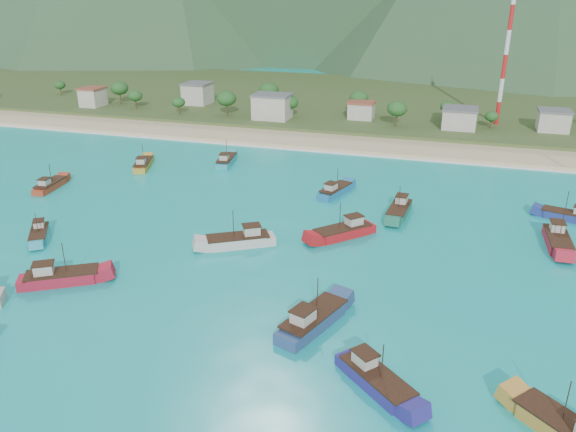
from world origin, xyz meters
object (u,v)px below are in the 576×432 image
(boat_6, at_px, (376,381))
(boat_5, at_px, (344,232))
(boat_24, at_px, (557,241))
(boat_23, at_px, (239,241))
(boat_8, at_px, (39,235))
(boat_12, at_px, (226,161))
(boat_4, at_px, (569,216))
(boat_2, at_px, (61,278))
(boat_11, at_px, (335,191))
(boat_22, at_px, (143,165))
(boat_14, at_px, (50,186))
(boat_0, at_px, (313,321))
(radio_tower, at_px, (506,55))
(boat_17, at_px, (399,211))

(boat_6, bearing_deg, boat_5, -122.01)
(boat_24, bearing_deg, boat_23, 15.77)
(boat_8, xyz_separation_m, boat_12, (13.26, 48.47, 0.17))
(boat_5, xyz_separation_m, boat_23, (-15.37, -8.55, 0.01))
(boat_24, bearing_deg, boat_4, -106.87)
(boat_2, height_order, boat_6, boat_2)
(boat_11, bearing_deg, boat_22, -168.79)
(boat_6, relative_size, boat_22, 0.94)
(boat_23, bearing_deg, boat_14, 42.28)
(boat_0, xyz_separation_m, boat_4, (35.20, 46.93, -0.20))
(boat_2, bearing_deg, boat_22, 167.42)
(boat_23, bearing_deg, boat_11, -49.37)
(boat_0, distance_m, boat_8, 52.04)
(boat_14, bearing_deg, boat_0, -34.49)
(radio_tower, height_order, boat_14, radio_tower)
(boat_6, xyz_separation_m, boat_17, (-3.41, 49.26, 0.02))
(boat_0, relative_size, boat_24, 1.08)
(boat_0, relative_size, boat_6, 1.23)
(radio_tower, distance_m, boat_6, 128.24)
(boat_0, relative_size, boat_17, 1.12)
(boat_5, distance_m, boat_23, 17.59)
(boat_0, xyz_separation_m, boat_22, (-54.60, 52.42, -0.17))
(boat_8, xyz_separation_m, boat_22, (-4.04, 40.10, 0.15))
(radio_tower, distance_m, boat_0, 121.10)
(radio_tower, distance_m, boat_5, 95.20)
(boat_2, xyz_separation_m, boat_14, (-28.52, 33.42, -0.18))
(boat_5, xyz_separation_m, boat_6, (11.13, -36.62, -0.09))
(boat_0, xyz_separation_m, boat_24, (31.82, 34.57, -0.06))
(boat_17, height_order, boat_23, boat_23)
(boat_8, height_order, boat_24, boat_24)
(boat_5, height_order, boat_24, boat_5)
(boat_6, relative_size, boat_11, 0.95)
(boat_0, relative_size, boat_8, 1.42)
(boat_24, bearing_deg, boat_0, 45.81)
(boat_0, xyz_separation_m, boat_8, (-50.56, 12.32, -0.32))
(boat_0, xyz_separation_m, boat_14, (-65.37, 33.62, -0.24))
(radio_tower, bearing_deg, boat_0, -102.06)
(boat_12, bearing_deg, boat_17, -35.26)
(boat_5, relative_size, boat_17, 0.97)
(boat_2, relative_size, boat_22, 1.07)
(boat_12, bearing_deg, boat_23, -74.30)
(boat_12, distance_m, boat_24, 73.92)
(radio_tower, bearing_deg, boat_6, -97.18)
(boat_12, xyz_separation_m, boat_23, (19.92, -41.57, 0.12))
(boat_6, distance_m, boat_11, 59.08)
(boat_2, xyz_separation_m, boat_17, (42.57, 40.20, -0.06))
(boat_14, distance_m, boat_23, 50.11)
(boat_5, distance_m, boat_6, 38.27)
(boat_17, bearing_deg, boat_24, 171.62)
(boat_8, relative_size, boat_24, 0.76)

